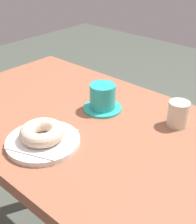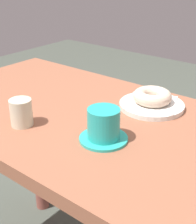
{
  "view_description": "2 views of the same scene",
  "coord_description": "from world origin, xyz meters",
  "px_view_note": "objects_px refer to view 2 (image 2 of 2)",
  "views": [
    {
      "loc": [
        0.45,
        -0.54,
        1.2
      ],
      "look_at": [
        -0.05,
        0.01,
        0.77
      ],
      "focal_mm": 49.06,
      "sensor_mm": 36.0,
      "label": 1
    },
    {
      "loc": [
        -0.52,
        0.64,
        1.14
      ],
      "look_at": [
        -0.04,
        0.04,
        0.78
      ],
      "focal_mm": 52.67,
      "sensor_mm": 36.0,
      "label": 2
    }
  ],
  "objects_px": {
    "plate_sugar_ring": "(152,105)",
    "donut_sugar_ring": "(152,96)",
    "coffee_cup": "(104,126)",
    "sugar_jar": "(21,112)"
  },
  "relations": [
    {
      "from": "plate_sugar_ring",
      "to": "donut_sugar_ring",
      "type": "bearing_deg",
      "value": 0.0
    },
    {
      "from": "plate_sugar_ring",
      "to": "sugar_jar",
      "type": "relative_size",
      "value": 2.64
    },
    {
      "from": "plate_sugar_ring",
      "to": "donut_sugar_ring",
      "type": "height_order",
      "value": "donut_sugar_ring"
    },
    {
      "from": "plate_sugar_ring",
      "to": "coffee_cup",
      "type": "xyz_separation_m",
      "value": [
        -0.01,
        0.24,
        0.03
      ]
    },
    {
      "from": "donut_sugar_ring",
      "to": "coffee_cup",
      "type": "xyz_separation_m",
      "value": [
        -0.01,
        0.24,
        0.0
      ]
    },
    {
      "from": "plate_sugar_ring",
      "to": "coffee_cup",
      "type": "height_order",
      "value": "coffee_cup"
    },
    {
      "from": "plate_sugar_ring",
      "to": "sugar_jar",
      "type": "bearing_deg",
      "value": 56.06
    },
    {
      "from": "plate_sugar_ring",
      "to": "donut_sugar_ring",
      "type": "relative_size",
      "value": 1.68
    },
    {
      "from": "coffee_cup",
      "to": "sugar_jar",
      "type": "distance_m",
      "value": 0.23
    },
    {
      "from": "donut_sugar_ring",
      "to": "plate_sugar_ring",
      "type": "bearing_deg",
      "value": 0.0
    }
  ]
}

